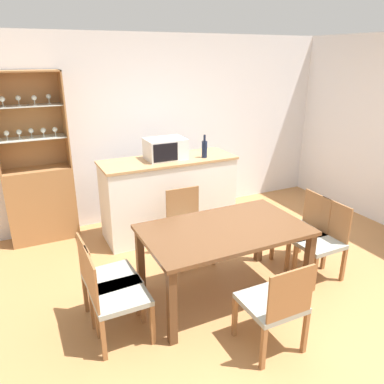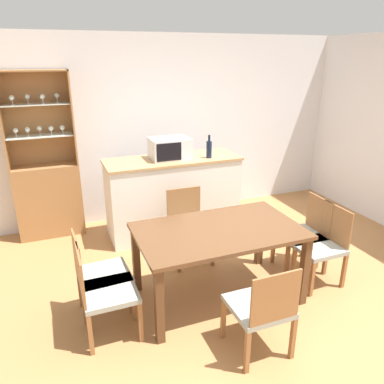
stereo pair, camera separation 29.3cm
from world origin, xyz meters
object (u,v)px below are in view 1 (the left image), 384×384
Objects in this scene: display_cabinet at (40,193)px; wine_bottle at (204,149)px; dining_chair_side_left_far at (106,279)px; dining_chair_side_right_near at (321,240)px; dining_chair_head_far at (188,226)px; dining_chair_side_left_near at (114,296)px; dining_chair_head_near at (274,304)px; microwave at (165,149)px; dining_table at (224,237)px; dining_chair_side_right_far at (303,230)px.

wine_bottle is at bearing -18.87° from display_cabinet.
display_cabinet is at bearing 161.13° from wine_bottle.
display_cabinet is at bearing -172.88° from dining_chair_side_left_far.
dining_chair_side_right_near is at bearing 79.82° from dining_chair_side_left_far.
dining_chair_side_left_near is at bearing 41.54° from dining_chair_head_far.
dining_chair_head_near is 2.38m from wine_bottle.
dining_chair_side_left_near is at bearing 89.14° from dining_chair_side_right_near.
microwave reaches higher than dining_chair_side_right_near.
dining_table is at bearing 82.05° from dining_chair_side_right_near.
dining_chair_side_right_near is 1.00× the size of dining_chair_head_far.
dining_chair_side_left_far is at bearing 139.97° from dining_chair_head_near.
display_cabinet reaches higher than microwave.
dining_chair_side_left_near is 1.00× the size of dining_chair_head_far.
dining_chair_side_left_near and dining_chair_head_far have the same top height.
dining_table is at bearing -110.15° from wine_bottle.
dining_chair_head_far is (1.47, -1.29, -0.21)m from display_cabinet.
dining_chair_side_right_near and dining_chair_head_far have the same top height.
microwave reaches higher than dining_chair_side_right_far.
dining_chair_side_left_near is at bearing 98.82° from dining_chair_side_right_far.
microwave is (-1.07, 1.70, 0.74)m from dining_chair_side_right_near.
display_cabinet is at bearing -39.88° from dining_chair_head_far.
dining_chair_side_left_near is 2.36m from wine_bottle.
display_cabinet is 2.56× the size of dining_chair_side_right_near.
dining_table is (1.46, -2.09, 0.01)m from display_cabinet.
dining_chair_side_left_near is 2.22m from dining_chair_side_right_near.
dining_chair_head_near reaches higher than dining_table.
display_cabinet reaches higher than dining_chair_side_left_far.
dining_table is at bearing 79.87° from dining_chair_side_left_far.
dining_table is 1.14m from dining_chair_side_left_far.
dining_chair_head_near is at bearing -91.00° from microwave.
dining_chair_side_left_near is 1.00× the size of dining_chair_side_right_near.
microwave is (1.51, -0.52, 0.52)m from display_cabinet.
dining_chair_head_near is 1.67× the size of microwave.
wine_bottle is at bearing -128.87° from dining_chair_head_far.
dining_chair_head_near is 1.29m from dining_chair_side_right_near.
dining_chair_side_left_far is 1.67× the size of microwave.
dining_chair_head_near and dining_chair_side_left_far have the same top height.
dining_chair_head_near is at bearing 131.88° from dining_chair_side_right_far.
dining_chair_side_right_near is 1.45m from dining_chair_head_far.
display_cabinet is 2.56× the size of dining_chair_head_near.
wine_bottle is (-0.59, 1.55, 0.72)m from dining_chair_side_right_near.
dining_table is 1.88× the size of dining_chair_side_right_near.
microwave is 1.66× the size of wine_bottle.
display_cabinet is at bearing 116.98° from dining_chair_head_near.
dining_chair_side_left_near is 1.29m from dining_chair_head_near.
dining_chair_head_near is at bearing -103.17° from wine_bottle.
dining_chair_side_right_near is 2.79× the size of wine_bottle.
dining_chair_side_left_far is at bearing -128.94° from microwave.
display_cabinet is 4.28× the size of microwave.
dining_table is 1.14m from dining_chair_side_right_near.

